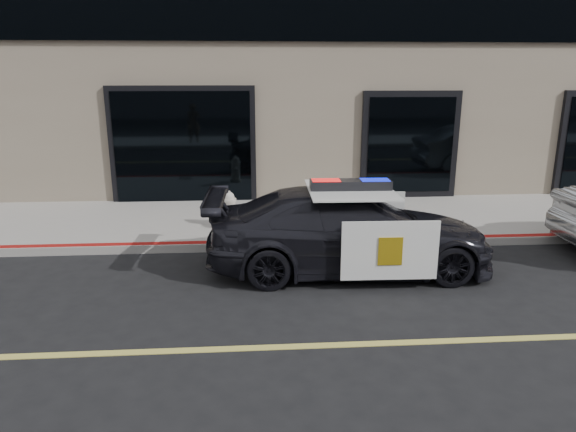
{
  "coord_description": "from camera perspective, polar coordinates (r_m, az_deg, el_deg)",
  "views": [
    {
      "loc": [
        0.63,
        -5.4,
        3.09
      ],
      "look_at": [
        1.17,
        2.2,
        1.0
      ],
      "focal_mm": 32.0,
      "sensor_mm": 36.0,
      "label": 1
    }
  ],
  "objects": [
    {
      "name": "ground",
      "position": [
        6.26,
        -9.59,
        -14.49
      ],
      "size": [
        120.0,
        120.0,
        0.0
      ],
      "primitive_type": "plane",
      "color": "black",
      "rests_on": "ground"
    },
    {
      "name": "sidewalk_n",
      "position": [
        11.09,
        -7.15,
        -0.57
      ],
      "size": [
        60.0,
        3.5,
        0.15
      ],
      "primitive_type": "cube",
      "color": "gray",
      "rests_on": "ground"
    },
    {
      "name": "police_car",
      "position": [
        8.37,
        6.81,
        -1.56
      ],
      "size": [
        2.23,
        4.68,
        1.5
      ],
      "color": "black",
      "rests_on": "ground"
    },
    {
      "name": "fire_hydrant",
      "position": [
        10.29,
        -6.54,
        0.63
      ],
      "size": [
        0.34,
        0.47,
        0.74
      ],
      "color": "beige",
      "rests_on": "sidewalk_n"
    }
  ]
}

